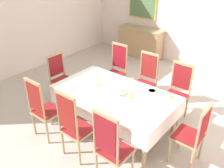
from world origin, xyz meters
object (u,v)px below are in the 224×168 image
object	(u,v)px
chair_north_a	(116,69)
bowl_near_right	(152,91)
bowl_far_left	(68,87)
bowl_far_right	(84,94)
bowl_near_left	(166,95)
soup_tureen	(120,89)
chair_north_b	(145,80)
chair_south_c	(112,147)
chair_south_b	(74,125)
candlestick_east	(132,90)
chair_head_west	(61,77)
candlestick_west	(99,79)
spoon_secondary	(158,93)
chair_north_c	(177,91)
spoon_primary	(173,98)
chair_head_east	(193,134)
dining_table	(114,95)
sideboard	(140,42)
chair_south_a	(43,108)

from	to	relation	value
chair_north_a	bowl_near_right	distance (m)	1.41
bowl_far_left	bowl_far_right	size ratio (longest dim) A/B	1.19
bowl_near_left	soup_tureen	bearing A→B (deg)	-146.19
chair_north_b	chair_south_c	world-z (taller)	chair_south_c
chair_south_b	candlestick_east	size ratio (longest dim) A/B	3.15
chair_north_b	candlestick_east	bearing A→B (deg)	109.22
candlestick_east	chair_south_c	bearing A→B (deg)	-69.21
chair_north_a	chair_head_west	distance (m)	1.24
candlestick_west	bowl_far_right	world-z (taller)	candlestick_west
chair_south_b	soup_tureen	xyz separation A→B (m)	(0.10, 1.00, 0.23)
candlestick_east	spoon_secondary	size ratio (longest dim) A/B	2.23
chair_north_b	chair_north_c	xyz separation A→B (m)	(0.73, -0.00, -0.01)
candlestick_east	spoon_primary	distance (m)	0.73
bowl_near_right	candlestick_east	bearing A→B (deg)	-109.84
chair_head_east	spoon_secondary	world-z (taller)	chair_head_east
chair_head_west	bowl_far_right	distance (m)	1.25
chair_head_east	candlestick_west	world-z (taller)	candlestick_west
chair_north_c	dining_table	bearing A→B (deg)	53.05
candlestick_east	spoon_primary	world-z (taller)	candlestick_east
bowl_far_right	bowl_near_right	bearing A→B (deg)	45.08
spoon_secondary	sideboard	world-z (taller)	sideboard
chair_head_east	soup_tureen	bearing A→B (deg)	90.00
chair_north_a	chair_north_b	xyz separation A→B (m)	(0.78, -0.00, -0.01)
spoon_secondary	dining_table	bearing A→B (deg)	-158.90
chair_head_east	sideboard	xyz separation A→B (m)	(-3.08, 3.32, -0.11)
chair_north_c	bowl_near_left	world-z (taller)	chair_north_c
soup_tureen	sideboard	size ratio (longest dim) A/B	0.17
chair_south_b	candlestick_west	size ratio (longest dim) A/B	3.42
chair_south_c	bowl_near_left	xyz separation A→B (m)	(0.03, 1.44, 0.16)
dining_table	spoon_secondary	size ratio (longest dim) A/B	12.31
chair_south_b	spoon_primary	size ratio (longest dim) A/B	6.87
chair_south_b	bowl_far_right	distance (m)	0.69
dining_table	candlestick_west	xyz separation A→B (m)	(-0.37, 0.00, 0.22)
chair_north_b	chair_head_west	xyz separation A→B (m)	(-1.50, -1.00, -0.03)
bowl_far_left	bowl_near_right	bearing A→B (deg)	33.58
chair_head_east	candlestick_west	xyz separation A→B (m)	(-1.85, 0.00, 0.32)
bowl_far_left	candlestick_east	bearing A→B (deg)	20.82
dining_table	soup_tureen	size ratio (longest dim) A/B	8.53
soup_tureen	spoon_secondary	xyz separation A→B (m)	(0.50, 0.44, -0.09)
chair_head_east	bowl_far_left	bearing A→B (deg)	100.80
candlestick_west	spoon_primary	bearing A→B (deg)	20.04
dining_table	chair_south_a	size ratio (longest dim) A/B	1.84
candlestick_west	sideboard	distance (m)	3.56
chair_north_a	chair_head_west	xyz separation A→B (m)	(-0.72, -1.00, -0.03)
chair_north_a	dining_table	bearing A→B (deg)	126.96
chair_head_east	bowl_near_left	xyz separation A→B (m)	(-0.70, 0.44, 0.20)
bowl_near_right	chair_north_b	bearing A→B (deg)	130.42
spoon_primary	bowl_near_right	bearing A→B (deg)	-173.78
chair_south_c	soup_tureen	world-z (taller)	chair_south_c
soup_tureen	bowl_near_right	world-z (taller)	soup_tureen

